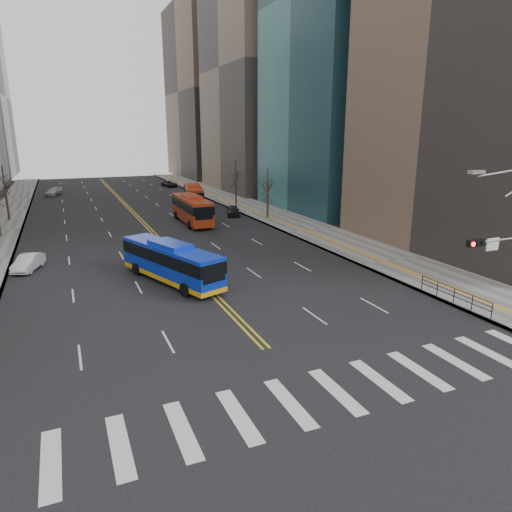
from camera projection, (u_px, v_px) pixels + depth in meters
ground at (314, 397)px, 20.09m from camera, size 220.00×220.00×0.00m
sidewalk_right at (263, 211)px, 66.63m from camera, size 7.00×130.00×0.15m
crosswalk at (314, 397)px, 20.09m from camera, size 26.70×4.00×0.01m
centerline at (130, 209)px, 68.90m from camera, size 0.55×100.00×0.01m
office_towers at (108, 52)px, 74.65m from camera, size 83.00×134.00×58.00m
signal_mast at (510, 249)px, 25.80m from camera, size 5.37×0.37×9.39m
pedestrian_railing at (454, 293)px, 30.62m from camera, size 0.06×6.06×1.02m
street_trees at (84, 197)px, 46.75m from camera, size 35.20×47.20×7.60m
blue_bus at (171, 261)px, 35.09m from camera, size 5.85×10.97×3.18m
red_bus_near at (192, 208)px, 58.05m from camera, size 2.91×11.23×3.56m
red_bus_far at (193, 194)px, 71.38m from camera, size 4.55×10.90×3.38m
car_white at (28, 262)px, 38.39m from camera, size 2.69×4.30×1.34m
car_dark_mid at (233, 211)px, 63.55m from camera, size 2.87×4.49×1.42m
car_silver at (54, 192)px, 83.62m from camera, size 3.56×5.13×1.38m
car_dark_far at (169, 184)px, 97.08m from camera, size 3.02×4.92×1.27m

